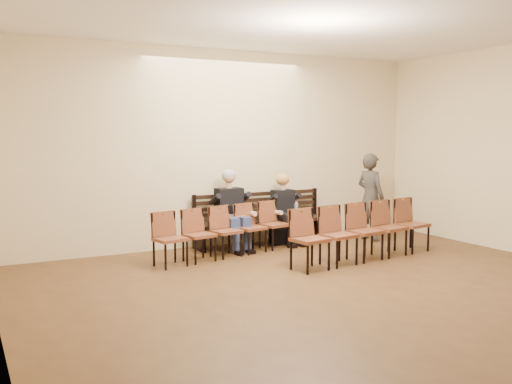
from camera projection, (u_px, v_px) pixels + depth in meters
ground at (422, 324)px, 6.06m from camera, size 10.00×10.00×0.00m
room_walls at (379, 88)px, 6.49m from camera, size 8.02×10.01×3.51m
bench at (263, 232)px, 10.40m from camera, size 2.60×0.90×0.45m
seated_man at (232, 210)px, 9.93m from camera, size 0.58×0.80×1.39m
seated_woman at (286, 212)px, 10.45m from camera, size 0.50×0.69×1.16m
laptop at (235, 218)px, 9.77m from camera, size 0.37×0.30×0.25m
water_bottle at (296, 214)px, 10.31m from camera, size 0.07×0.07×0.21m
bag at (282, 235)px, 10.43m from camera, size 0.49×0.39×0.32m
passerby at (371, 190)px, 10.72m from camera, size 0.57×0.76×1.89m
chair_row_front at (226, 232)px, 9.33m from camera, size 2.60×0.99×0.83m
chair_row_back at (365, 232)px, 9.08m from camera, size 2.85×0.90×0.91m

